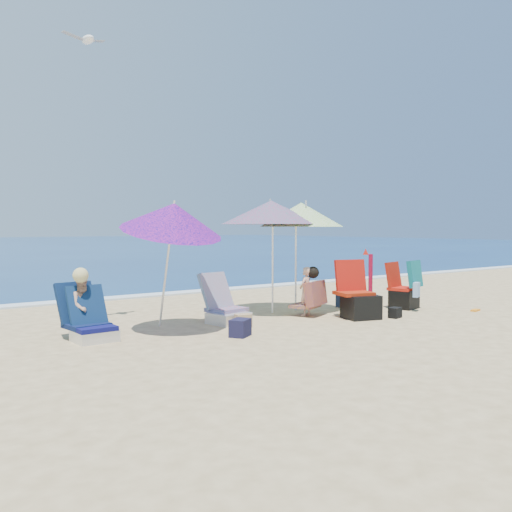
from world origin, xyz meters
TOP-DOWN VIEW (x-y plane):
  - ground at (0.00, 0.00)m, footprint 120.00×120.00m
  - foam at (0.00, 5.10)m, footprint 120.00×0.50m
  - umbrella_turquoise at (0.42, 1.50)m, footprint 2.22×2.22m
  - umbrella_striped at (0.94, 1.26)m, footprint 2.05×2.05m
  - umbrella_blue at (-1.96, 0.86)m, footprint 1.61×1.67m
  - furled_umbrella at (2.68, 1.13)m, footprint 0.17×0.31m
  - chair_navy at (-3.17, 0.96)m, footprint 0.57×0.69m
  - chair_rainbow at (-0.86, 1.11)m, footprint 0.73×0.89m
  - camp_chair_left at (1.25, 0.09)m, footprint 0.74×0.77m
  - camp_chair_right at (2.84, 0.35)m, footprint 0.63×0.85m
  - person_center at (0.74, 0.79)m, footprint 0.73×0.69m
  - person_left at (-3.21, 1.24)m, footprint 0.65×0.74m
  - bag_navy_a at (-1.33, -0.01)m, footprint 0.40×0.38m
  - bag_tan at (-0.86, 0.58)m, footprint 0.27×0.21m
  - bag_navy_b at (2.04, 1.14)m, footprint 0.36×0.27m
  - bag_black_b at (1.81, -0.26)m, footprint 0.27×0.22m
  - orange_item at (3.65, -0.65)m, footprint 0.25×0.15m
  - seagull at (-2.76, 2.13)m, footprint 0.69×0.34m

SIDE VIEW (x-z plane):
  - ground at x=0.00m, z-range 0.00..0.00m
  - orange_item at x=3.65m, z-range 0.00..0.03m
  - foam at x=0.00m, z-range 0.00..0.04m
  - bag_black_b at x=1.81m, z-range 0.00..0.18m
  - bag_tan at x=-0.86m, z-range 0.00..0.21m
  - bag_navy_a at x=-1.33m, z-range 0.00..0.25m
  - bag_navy_b at x=2.04m, z-range 0.00..0.27m
  - chair_navy at x=-3.17m, z-range -0.18..0.58m
  - chair_rainbow at x=-0.86m, z-range -0.19..0.63m
  - camp_chair_left at x=1.25m, z-range -0.20..0.81m
  - camp_chair_right at x=2.84m, z-range -0.13..0.82m
  - person_center at x=0.74m, z-range -0.01..0.87m
  - person_left at x=-3.21m, z-range -0.05..0.97m
  - furled_umbrella at x=2.68m, z-range 0.06..1.21m
  - umbrella_blue at x=-1.96m, z-range 0.67..2.79m
  - umbrella_striped at x=0.94m, z-range 0.78..2.87m
  - umbrella_turquoise at x=0.42m, z-range 0.81..2.92m
  - seagull at x=-2.76m, z-range 4.48..4.61m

